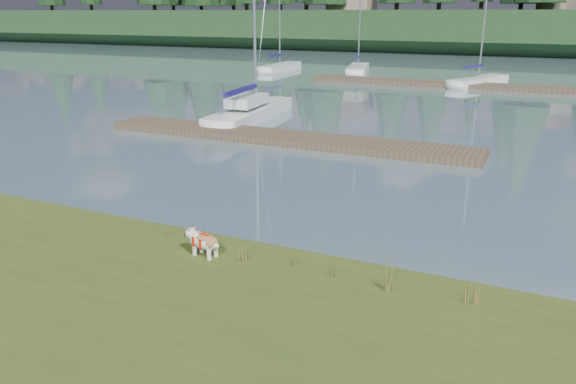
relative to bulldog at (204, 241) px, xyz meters
The scene contains 17 objects.
ground 32.60m from the bulldog, 89.64° to the left, with size 200.00×200.00×0.00m, color gray.
bank 3.45m from the bulldog, 86.52° to the right, with size 60.00×9.00×0.35m, color #3E4D19.
ridge 75.62m from the bulldog, 89.84° to the left, with size 200.00×20.00×5.00m, color black.
bulldog is the anchor object (origin of this frame).
sailboat_main 17.90m from the bulldog, 114.89° to the left, with size 2.61×8.83×12.53m.
dock_near 12.21m from the bulldog, 108.12° to the left, with size 16.00×2.00×0.30m, color #4C3D2C.
dock_far 32.67m from the bulldog, 86.13° to the left, with size 26.00×2.20×0.30m, color #4C3D2C.
sailboat_bg_0 41.94m from the bulldog, 113.39° to the left, with size 1.69×7.55×10.94m.
sailboat_bg_1 40.98m from the bulldog, 103.86° to the left, with size 3.36×7.93×11.64m.
sailboat_bg_2 34.89m from the bulldog, 87.89° to the left, with size 3.94×7.27×10.97m.
weed_0 0.90m from the bulldog, ahead, with size 0.17×0.14×0.60m.
weed_1 1.90m from the bulldog, 10.68° to the left, with size 0.17×0.14×0.52m.
weed_2 3.81m from the bulldog, ahead, with size 0.17×0.14×0.69m.
weed_3 1.44m from the bulldog, 159.39° to the left, with size 0.17×0.14×0.45m.
weed_4 2.73m from the bulldog, ahead, with size 0.17×0.14×0.45m.
weed_5 5.20m from the bulldog, ahead, with size 0.17×0.14×0.57m.
mud_lip 1.18m from the bulldog, 78.24° to the left, with size 60.00×0.50×0.14m, color #33281C.
Camera 1 is at (5.77, -11.36, 5.08)m, focal length 35.00 mm.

